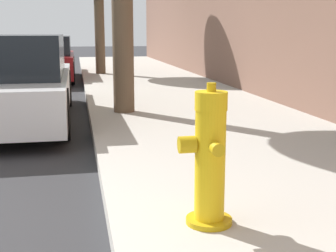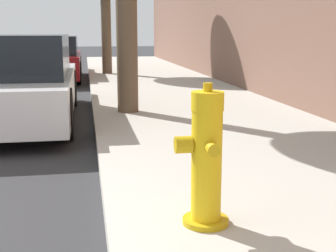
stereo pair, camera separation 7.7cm
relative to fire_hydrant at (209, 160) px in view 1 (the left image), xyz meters
name	(u,v)px [view 1 (the left image)]	position (x,y,z in m)	size (l,w,h in m)	color
fire_hydrant	(209,160)	(0.00, 0.00, 0.00)	(0.35, 0.37, 0.91)	#C39C11
parked_car_near	(7,81)	(-1.82, 4.59, 0.07)	(1.83, 4.46, 1.32)	silver
parked_car_mid	(41,59)	(-1.75, 10.84, 0.02)	(1.82, 4.27, 1.23)	maroon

